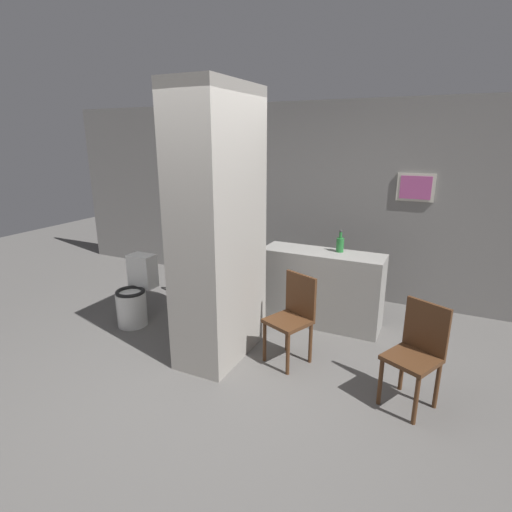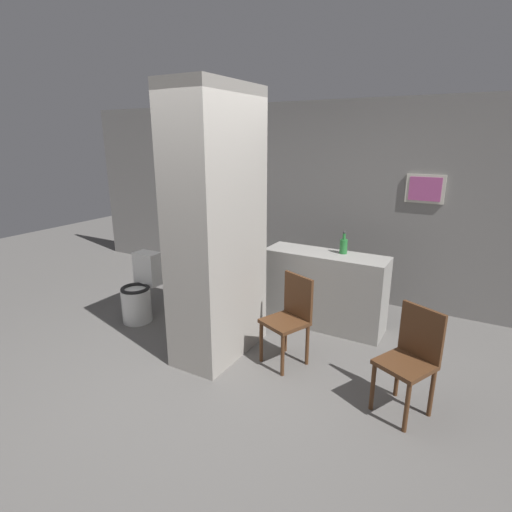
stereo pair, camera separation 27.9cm
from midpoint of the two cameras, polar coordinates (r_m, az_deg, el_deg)
The scene contains 9 objects.
ground_plane at distance 3.92m, azimuth -6.64°, elevation -16.56°, with size 14.00×14.00×0.00m, color #5B5956.
wall_back at distance 5.67m, azimuth 8.90°, elevation 7.93°, with size 8.00×0.09×2.60m.
pillar_center at distance 3.83m, azimuth -3.51°, elevation 3.95°, with size 0.56×1.02×2.60m.
counter_shelf at distance 4.73m, azimuth 11.38°, elevation -4.76°, with size 1.39×0.44×0.88m.
toilet at distance 4.98m, azimuth -14.69°, elevation -5.07°, with size 0.35×0.51×0.80m.
chair_near_pillar at distance 3.92m, azimuth 6.93°, elevation -8.49°, with size 0.49×0.49×0.88m.
chair_by_doorway at distance 3.50m, azimuth 23.46°, elevation -13.07°, with size 0.50×0.50×0.88m.
bicycle at distance 5.24m, azimuth -1.52°, elevation -3.17°, with size 1.79×0.42×0.76m.
bottle_tall at distance 4.60m, azimuth 14.11°, elevation 1.46°, with size 0.09×0.09×0.26m.
Camera 2 is at (2.12, -2.55, 2.14)m, focal length 28.00 mm.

